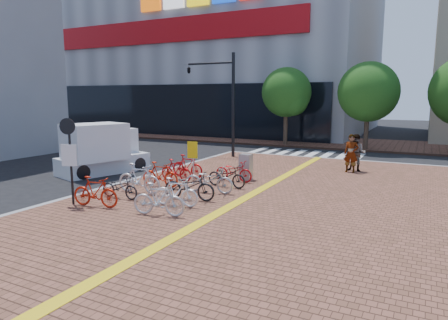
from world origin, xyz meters
The scene contains 27 objects.
ground centered at (0.00, 0.00, 0.00)m, with size 120.00×120.00×0.00m, color black.
sidewalk centered at (3.00, -5.00, 0.07)m, with size 14.00×34.00×0.15m, color brown.
tactile_strip centered at (2.00, -5.00, 0.16)m, with size 0.40×34.00×0.01m, color yellow.
kerb_north centered at (3.00, 12.00, 0.08)m, with size 14.00×0.25×0.15m, color gray.
far_sidewalk centered at (0.00, 21.00, 0.07)m, with size 70.00×8.00×0.15m, color brown.
department_store centered at (-15.99, 31.95, 13.98)m, with size 36.00×24.27×28.00m.
crosswalk centered at (0.50, 14.00, 0.01)m, with size 7.50×4.00×0.01m.
street_trees centered at (5.04, 17.45, 4.10)m, with size 16.20×4.60×6.35m.
bike_0 centered at (-2.08, -2.59, 0.68)m, with size 0.50×1.76×1.06m, color #B8200D.
bike_1 centered at (-2.13, -1.31, 0.58)m, with size 0.57×1.62×0.85m, color black.
bike_2 centered at (-2.00, -0.37, 0.74)m, with size 0.55×1.95×1.17m, color silver.
bike_3 centered at (-1.96, 0.95, 0.67)m, with size 0.49×1.73×1.04m, color red.
bike_4 centered at (-2.01, 2.23, 0.63)m, with size 0.45×1.61×0.96m, color #B30C11.
bike_5 centered at (-1.98, 3.13, 0.68)m, with size 0.50×1.76×1.06m, color red.
bike_6 centered at (0.46, -2.44, 0.68)m, with size 0.50×1.76×1.06m, color #BCBCC1.
bike_7 centered at (0.33, -1.26, 0.65)m, with size 0.47×1.65×0.99m, color white.
bike_8 centered at (0.27, -0.32, 0.67)m, with size 0.68×1.96×1.03m, color black.
bike_9 centered at (0.38, 0.95, 0.67)m, with size 0.69×1.99×1.05m, color #B0B0B5.
bike_10 centered at (0.55, 2.16, 0.62)m, with size 0.62×1.78×0.94m, color black.
bike_11 centered at (0.33, 3.29, 0.62)m, with size 0.62×1.78×0.94m, color #B30C12.
pedestrian_a centered at (4.59, 7.88, 1.10)m, with size 0.69×0.45×1.90m, color gray.
pedestrian_b centered at (4.78, 8.26, 1.09)m, with size 0.91×0.71×1.87m, color #4B4F60.
utility_box centered at (0.65, 3.90, 0.74)m, with size 0.54×0.39×1.17m, color #A7A7AC.
yellow_sign centered at (-1.48, 2.80, 1.35)m, with size 0.47×0.16×1.73m.
notice_sign centered at (-3.04, -2.73, 2.05)m, with size 0.54×0.23×3.02m.
traffic_light_pole centered at (-4.37, 9.94, 4.54)m, with size 3.42×1.32×6.36m.
box_truck centered at (-6.89, 2.75, 1.21)m, with size 3.13×4.81×2.57m.
Camera 1 is at (7.85, -12.40, 3.90)m, focal length 32.00 mm.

